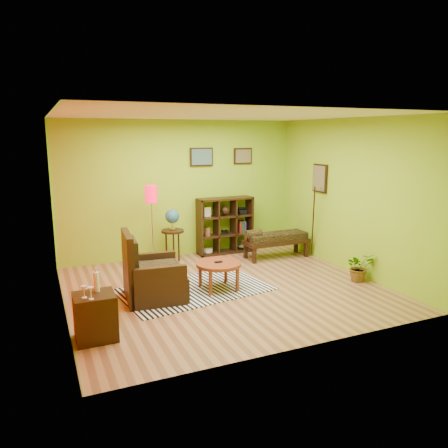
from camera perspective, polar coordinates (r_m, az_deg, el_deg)
name	(u,v)px	position (r m, az deg, el deg)	size (l,w,h in m)	color
ground	(225,288)	(7.33, 0.07, -8.40)	(5.00, 5.00, 0.00)	#A7784E
room_shell	(219,180)	(6.90, -0.68, 5.73)	(5.04, 4.54, 2.82)	#8EC320
zebra_rug	(195,289)	(7.28, -3.84, -8.52)	(2.37, 1.43, 0.01)	white
coffee_table	(218,266)	(7.17, -0.73, -5.53)	(0.74, 0.74, 0.48)	brown
armchair	(151,279)	(6.87, -9.52, -7.07)	(0.96, 0.96, 1.08)	black
side_cabinet	(95,316)	(5.75, -16.46, -11.49)	(0.50, 0.45, 0.90)	black
floor_lamp	(151,202)	(8.27, -9.46, 2.92)	(0.24, 0.24, 1.58)	silver
globe_table	(172,222)	(8.61, -6.77, 0.21)	(0.44, 0.44, 1.08)	black
cube_shelf	(226,225)	(9.31, 0.22, -0.19)	(1.20, 0.35, 1.20)	black
bench	(275,239)	(9.03, 6.63, -1.91)	(1.39, 0.50, 0.63)	black
potted_plant	(359,270)	(7.98, 17.21, -5.74)	(0.46, 0.51, 0.39)	#26661E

